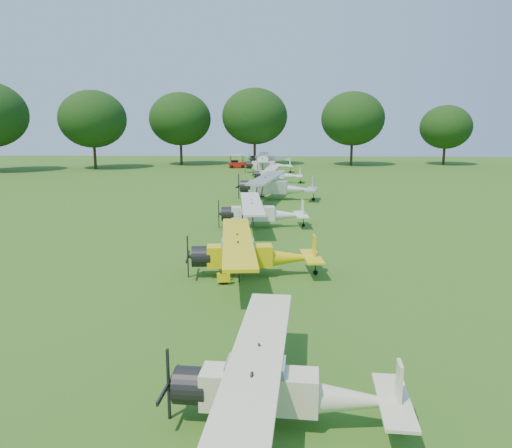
{
  "coord_description": "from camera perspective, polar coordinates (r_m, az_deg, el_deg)",
  "views": [
    {
      "loc": [
        1.37,
        -29.22,
        6.96
      ],
      "look_at": [
        0.33,
        -1.7,
        1.4
      ],
      "focal_mm": 35.0,
      "sensor_mm": 36.0,
      "label": 1
    }
  ],
  "objects": [
    {
      "name": "aircraft_5",
      "position": [
        59.97,
        2.29,
        5.8
      ],
      "size": [
        6.04,
        9.62,
        1.89
      ],
      "rotation": [
        0.0,
        0.0,
        -0.09
      ],
      "color": "white",
      "rests_on": "ground"
    },
    {
      "name": "aircraft_2",
      "position": [
        23.0,
        -0.72,
        -3.24
      ],
      "size": [
        6.26,
        9.97,
        1.96
      ],
      "rotation": [
        0.0,
        0.0,
        0.1
      ],
      "color": "yellow",
      "rests_on": "ground"
    },
    {
      "name": "aircraft_1",
      "position": [
        12.1,
        2.49,
        -17.86
      ],
      "size": [
        5.7,
        9.09,
        1.79
      ],
      "rotation": [
        0.0,
        0.0,
        -0.07
      ],
      "color": "beige",
      "rests_on": "ground"
    },
    {
      "name": "aircraft_3",
      "position": [
        33.86,
        0.42,
        1.48
      ],
      "size": [
        6.11,
        9.74,
        1.91
      ],
      "rotation": [
        0.0,
        0.0,
        0.08
      ],
      "color": "white",
      "rests_on": "ground"
    },
    {
      "name": "golf_cart",
      "position": [
        80.23,
        -2.26,
        6.93
      ],
      "size": [
        2.73,
        1.98,
        2.13
      ],
      "rotation": [
        0.0,
        0.0,
        0.19
      ],
      "color": "#B61A0D",
      "rests_on": "ground"
    },
    {
      "name": "aircraft_7",
      "position": [
        84.51,
        1.38,
        7.56
      ],
      "size": [
        7.03,
        11.19,
        2.2
      ],
      "rotation": [
        0.0,
        0.0,
        0.05
      ],
      "color": "white",
      "rests_on": "ground"
    },
    {
      "name": "tree_belt",
      "position": [
        29.49,
        6.63,
        13.41
      ],
      "size": [
        137.36,
        130.27,
        14.52
      ],
      "color": "#311C13",
      "rests_on": "ground"
    },
    {
      "name": "aircraft_4",
      "position": [
        46.37,
        2.09,
        4.47
      ],
      "size": [
        7.5,
        11.87,
        2.33
      ],
      "rotation": [
        0.0,
        0.0,
        -0.16
      ],
      "color": "white",
      "rests_on": "ground"
    },
    {
      "name": "aircraft_6",
      "position": [
        72.5,
        1.26,
        6.9
      ],
      "size": [
        6.92,
        11.0,
        2.17
      ],
      "rotation": [
        0.0,
        0.0,
        0.03
      ],
      "color": "white",
      "rests_on": "ground"
    },
    {
      "name": "ground",
      "position": [
        30.07,
        -0.5,
        -1.97
      ],
      "size": [
        160.0,
        160.0,
        0.0
      ],
      "primitive_type": "plane",
      "color": "#235816",
      "rests_on": "ground"
    }
  ]
}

